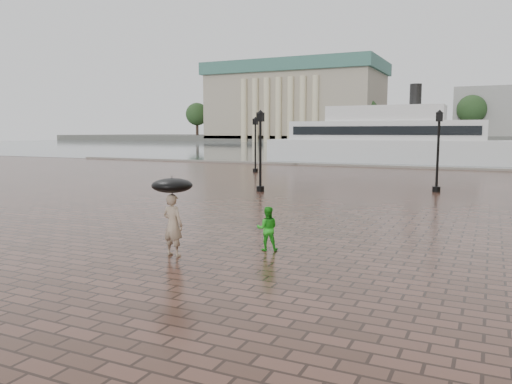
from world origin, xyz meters
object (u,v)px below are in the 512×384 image
(adult_pedestrian, at_px, (173,225))
(child_pedestrian, at_px, (267,229))
(ferry_near, at_px, (385,139))
(street_lamps, at_px, (371,147))

(adult_pedestrian, relative_size, child_pedestrian, 1.36)
(ferry_near, bearing_deg, child_pedestrian, -84.22)
(street_lamps, height_order, child_pedestrian, street_lamps)
(child_pedestrian, bearing_deg, adult_pedestrian, 15.94)
(child_pedestrian, xyz_separation_m, ferry_near, (-4.97, 42.70, 1.88))
(street_lamps, distance_m, adult_pedestrian, 21.89)
(ferry_near, bearing_deg, street_lamps, -82.27)
(child_pedestrian, height_order, ferry_near, ferry_near)
(child_pedestrian, distance_m, ferry_near, 43.03)
(adult_pedestrian, bearing_deg, street_lamps, -85.71)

